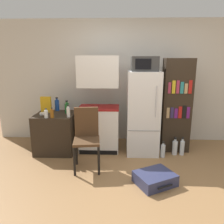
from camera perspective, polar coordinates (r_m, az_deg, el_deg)
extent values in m
plane|color=olive|center=(3.15, 8.37, -19.64)|extent=(24.00, 24.00, 0.00)
cube|color=beige|center=(4.67, 8.86, 7.75)|extent=(6.40, 0.10, 2.50)
cube|color=#2D2319|center=(4.29, -14.39, -5.20)|extent=(0.71, 0.67, 0.73)
cube|color=white|center=(4.20, -3.36, -4.50)|extent=(0.74, 0.49, 0.82)
cube|color=maroon|center=(4.09, -3.44, 1.17)|extent=(0.75, 0.50, 0.03)
cube|color=white|center=(4.00, -3.58, 10.51)|extent=(0.74, 0.42, 0.55)
cube|color=black|center=(4.11, -3.62, -10.51)|extent=(0.71, 0.01, 0.08)
cube|color=white|center=(4.05, 8.01, -0.22)|extent=(0.57, 0.61, 1.51)
cube|color=gray|center=(3.82, 8.34, -4.88)|extent=(0.55, 0.01, 0.01)
cylinder|color=silver|center=(3.71, 11.49, 2.64)|extent=(0.02, 0.02, 0.53)
cube|color=#333333|center=(3.93, 8.45, 12.36)|extent=(0.45, 0.44, 0.25)
cube|color=black|center=(3.71, 8.17, 12.29)|extent=(0.26, 0.01, 0.17)
cube|color=#2D2319|center=(4.26, 16.38, 1.59)|extent=(0.52, 0.34, 1.74)
cube|color=tan|center=(4.07, 14.41, -0.23)|extent=(0.05, 0.01, 0.19)
cube|color=#332856|center=(4.09, 15.40, -0.21)|extent=(0.05, 0.01, 0.20)
cube|color=#661E75|center=(4.11, 16.37, -0.34)|extent=(0.06, 0.01, 0.18)
cube|color=red|center=(4.12, 17.36, -0.11)|extent=(0.06, 0.01, 0.22)
cube|color=black|center=(4.14, 18.34, 0.01)|extent=(0.06, 0.01, 0.23)
cube|color=#661E75|center=(4.16, 19.27, -0.20)|extent=(0.05, 0.01, 0.21)
cube|color=#A33351|center=(3.99, 14.80, 6.10)|extent=(0.05, 0.01, 0.20)
cube|color=gold|center=(4.01, 15.83, 6.29)|extent=(0.06, 0.01, 0.23)
cube|color=#A33351|center=(4.02, 16.83, 6.26)|extent=(0.05, 0.01, 0.23)
cube|color=teal|center=(4.04, 17.82, 6.05)|extent=(0.06, 0.01, 0.21)
cube|color=tan|center=(4.06, 18.79, 5.81)|extent=(0.05, 0.01, 0.18)
cube|color=red|center=(4.08, 19.80, 6.18)|extent=(0.06, 0.01, 0.24)
cylinder|color=#1E6028|center=(4.17, -11.69, 0.97)|extent=(0.08, 0.08, 0.19)
cylinder|color=#1E6028|center=(4.15, -11.76, 2.47)|extent=(0.04, 0.04, 0.03)
cylinder|color=black|center=(4.15, -11.78, 2.83)|extent=(0.04, 0.04, 0.02)
cylinder|color=white|center=(3.90, -11.35, -0.08)|extent=(0.06, 0.06, 0.17)
cylinder|color=white|center=(3.88, -11.42, 1.33)|extent=(0.03, 0.03, 0.03)
cylinder|color=black|center=(3.87, -11.43, 1.67)|extent=(0.03, 0.03, 0.02)
cylinder|color=#1E47A3|center=(4.43, -14.15, 1.69)|extent=(0.09, 0.09, 0.21)
cylinder|color=#1E47A3|center=(4.40, -14.25, 3.24)|extent=(0.04, 0.04, 0.04)
cylinder|color=black|center=(4.40, -14.27, 3.61)|extent=(0.04, 0.04, 0.02)
cylinder|color=brown|center=(3.90, -15.41, -0.49)|extent=(0.06, 0.06, 0.14)
cylinder|color=brown|center=(3.88, -15.49, 0.73)|extent=(0.03, 0.03, 0.03)
cylinder|color=black|center=(3.87, -15.51, 1.02)|extent=(0.03, 0.03, 0.01)
cylinder|color=silver|center=(3.93, -16.82, -0.55)|extent=(0.07, 0.07, 0.13)
cylinder|color=silver|center=(3.92, -16.89, 0.53)|extent=(0.03, 0.03, 0.02)
cylinder|color=black|center=(3.91, -16.91, 0.80)|extent=(0.04, 0.04, 0.01)
cylinder|color=silver|center=(4.20, -17.65, -0.41)|extent=(0.12, 0.12, 0.03)
cube|color=gold|center=(4.33, -16.85, 1.87)|extent=(0.19, 0.07, 0.30)
cylinder|color=black|center=(3.39, -9.79, -12.65)|extent=(0.04, 0.04, 0.46)
cylinder|color=black|center=(3.37, -3.47, -12.60)|extent=(0.04, 0.04, 0.46)
cylinder|color=black|center=(3.72, -9.29, -10.16)|extent=(0.04, 0.04, 0.46)
cylinder|color=black|center=(3.70, -3.58, -10.09)|extent=(0.04, 0.04, 0.46)
cube|color=#4C331E|center=(3.44, -6.65, -7.55)|extent=(0.44, 0.44, 0.04)
cube|color=#4C331E|center=(3.53, -6.66, -2.56)|extent=(0.38, 0.09, 0.48)
cube|color=navy|center=(3.28, 11.13, -16.67)|extent=(0.65, 0.61, 0.16)
cylinder|color=black|center=(3.13, 13.75, -18.44)|extent=(0.21, 0.13, 0.02)
cylinder|color=silver|center=(4.23, 16.08, -9.00)|extent=(0.09, 0.09, 0.26)
cylinder|color=silver|center=(4.18, 16.22, -7.08)|extent=(0.04, 0.04, 0.05)
cylinder|color=black|center=(4.16, 16.25, -6.61)|extent=(0.05, 0.05, 0.03)
cylinder|color=silver|center=(4.08, 13.13, -9.90)|extent=(0.08, 0.08, 0.23)
cylinder|color=silver|center=(4.03, 13.24, -8.12)|extent=(0.04, 0.04, 0.04)
cylinder|color=black|center=(4.01, 13.26, -7.69)|extent=(0.04, 0.04, 0.02)
cylinder|color=silver|center=(4.26, 17.83, -8.95)|extent=(0.08, 0.08, 0.26)
cylinder|color=silver|center=(4.20, 17.99, -7.01)|extent=(0.04, 0.04, 0.05)
cylinder|color=black|center=(4.19, 18.03, -6.53)|extent=(0.04, 0.04, 0.03)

